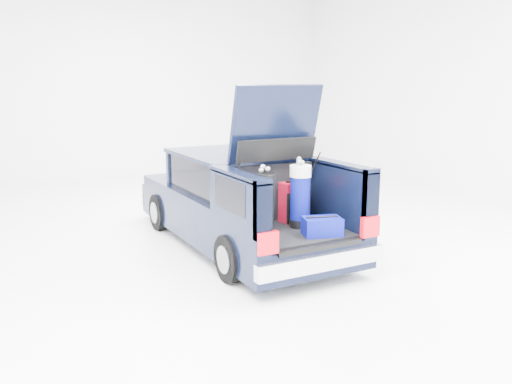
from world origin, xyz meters
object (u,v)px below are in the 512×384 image
blue_golf_bag (300,196)px  blue_duffel (322,226)px  car (238,202)px  red_suitcase (293,202)px  black_golf_bag (264,204)px

blue_golf_bag → blue_duffel: size_ratio=1.72×
car → red_suitcase: (0.27, -1.19, 0.20)m
red_suitcase → blue_golf_bag: bearing=-109.8°
car → black_golf_bag: 1.66m
blue_golf_bag → red_suitcase: bearing=51.2°
car → blue_golf_bag: size_ratio=4.94×
red_suitcase → blue_duffel: (-0.04, -0.75, -0.16)m
red_suitcase → blue_duffel: size_ratio=1.06×
blue_golf_bag → black_golf_bag: bearing=165.7°
car → blue_duffel: car is taller
car → blue_golf_bag: (0.20, -1.48, 0.35)m
car → blue_golf_bag: 1.53m
car → red_suitcase: 1.24m
blue_golf_bag → blue_duffel: 0.56m
car → blue_duffel: (0.23, -1.95, 0.04)m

